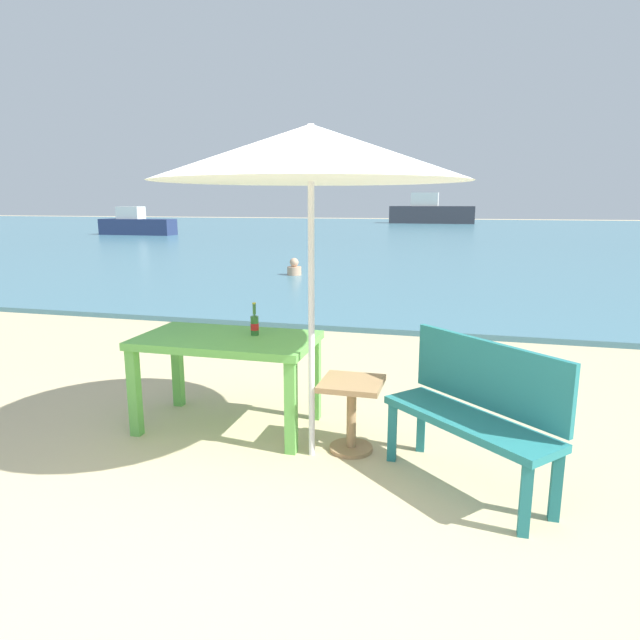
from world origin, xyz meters
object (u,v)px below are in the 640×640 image
Objects in this scene: patio_umbrella at (311,153)px; boat_ferry at (431,212)px; beer_bottle_amber at (255,324)px; picnic_table_green at (227,350)px; swimmer_person at (294,268)px; boat_sailboat at (137,225)px; side_table_wood at (352,405)px; bench_teal_center at (476,406)px.

boat_ferry is (-1.80, 42.90, -1.16)m from patio_umbrella.
picnic_table_green is at bearing -152.29° from beer_bottle_amber.
swimmer_person is at bearing 107.96° from patio_umbrella.
boat_sailboat reaches higher than swimmer_person.
patio_umbrella is 0.57× the size of boat_sailboat.
patio_umbrella reaches higher than picnic_table_green.
side_table_wood is at bearing -54.41° from boat_sailboat.
boat_ferry is (1.13, 33.85, 0.72)m from swimmer_person.
patio_umbrella is at bearing -36.30° from beer_bottle_amber.
boat_ferry is at bearing 54.85° from boat_sailboat.
picnic_table_green is 3.41× the size of swimmer_person.
picnic_table_green is at bearing -55.99° from boat_sailboat.
beer_bottle_amber is 0.49× the size of side_table_wood.
swimmer_person is (-2.94, 9.05, -1.88)m from patio_umbrella.
boat_sailboat reaches higher than beer_bottle_amber.
beer_bottle_amber reaches higher than bench_teal_center.
boat_ferry is (-2.93, 43.05, 0.42)m from bench_teal_center.
boat_ferry is at bearing 92.41° from patio_umbrella.
patio_umbrella is 42.96m from boat_ferry.
beer_bottle_amber reaches higher than swimmer_person.
bench_teal_center is at bearing -18.82° from beer_bottle_amber.
picnic_table_green is 5.28× the size of beer_bottle_amber.
beer_bottle_amber is 1.46m from patio_umbrella.
boat_sailboat is at bearing 124.01° from picnic_table_green.
side_table_wood is 0.48× the size of bench_teal_center.
boat_ferry is 1.65× the size of boat_sailboat.
swimmer_person is at bearing 105.20° from beer_bottle_amber.
bench_teal_center is 43.16m from boat_ferry.
bench_teal_center is (1.92, -0.48, -0.11)m from picnic_table_green.
patio_umbrella is at bearing -22.61° from picnic_table_green.
boat_ferry reaches higher than bench_teal_center.
boat_sailboat is at bearing 126.66° from bench_teal_center.
picnic_table_green is 2.59× the size of side_table_wood.
picnic_table_green is 0.61× the size of patio_umbrella.
boat_sailboat reaches higher than picnic_table_green.
boat_ferry is at bearing 88.08° from swimmer_person.
patio_umbrella is at bearing -87.59° from boat_ferry.
boat_ferry reaches higher than side_table_wood.
boat_ferry is 24.59m from boat_sailboat.
patio_umbrella reaches higher than swimmer_person.
boat_sailboat is at bearing 124.98° from patio_umbrella.
picnic_table_green is 27.11m from boat_sailboat.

